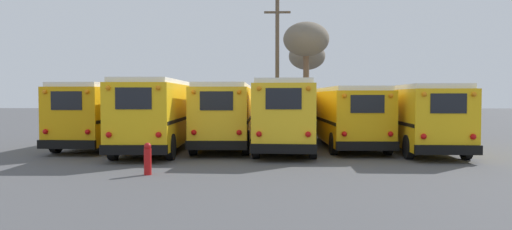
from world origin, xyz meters
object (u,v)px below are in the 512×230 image
Objects in this scene: school_bus_2 at (226,113)px; school_bus_3 at (287,112)px; school_bus_5 at (412,115)px; school_bus_0 at (109,112)px; bare_tree_1 at (307,57)px; school_bus_4 at (345,114)px; utility_pole at (277,62)px; bare_tree_0 at (306,41)px; school_bus_1 at (161,112)px; fire_hydrant at (148,159)px.

school_bus_3 is at bearing -17.36° from school_bus_2.
school_bus_5 is (5.99, 0.41, -0.11)m from school_bus_3.
bare_tree_1 is at bearing 56.04° from school_bus_0.
bare_tree_1 is at bearing 82.95° from school_bus_3.
school_bus_2 is at bearing 176.62° from school_bus_5.
school_bus_0 is 11.99m from school_bus_4.
utility_pole is 1.18× the size of bare_tree_0.
utility_pole reaches higher than school_bus_0.
school_bus_1 reaches higher than school_bus_5.
school_bus_2 is at bearing -106.98° from bare_tree_1.
school_bus_2 reaches higher than school_bus_5.
fire_hydrant is (-4.71, -7.89, -1.24)m from school_bus_3.
bare_tree_0 is (4.79, 11.94, 4.84)m from school_bus_2.
utility_pole is 8.06m from bare_tree_1.
school_bus_3 is 1.08× the size of utility_pole.
school_bus_1 is 5.99m from school_bus_3.
school_bus_4 is 1.15× the size of utility_pole.
school_bus_3 reaches higher than school_bus_2.
school_bus_5 is 1.57× the size of bare_tree_1.
utility_pole is (8.65, 9.08, 3.16)m from school_bus_0.
school_bus_2 is 9.38× the size of fire_hydrant.
school_bus_4 is at bearing 12.40° from school_bus_1.
fire_hydrant is (-7.71, -9.64, -1.09)m from school_bus_4.
school_bus_4 is 12.39m from fire_hydrant.
school_bus_1 is 1.07× the size of school_bus_3.
fire_hydrant is (-6.94, -25.94, -5.24)m from bare_tree_1.
bare_tree_1 reaches higher than school_bus_0.
utility_pole reaches higher than bare_tree_0.
fire_hydrant is (4.27, -9.28, -1.17)m from school_bus_0.
school_bus_4 is at bearing -83.85° from bare_tree_0.
school_bus_0 is 0.95× the size of school_bus_3.
school_bus_0 is 0.89× the size of school_bus_1.
school_bus_0 is 10.28m from fire_hydrant.
school_bus_4 is 1.54× the size of bare_tree_1.
school_bus_1 is 12.48m from utility_pole.
school_bus_2 is at bearing 21.20° from school_bus_1.
school_bus_1 is at bearing -28.30° from school_bus_0.
school_bus_3 is 1.28× the size of bare_tree_0.
fire_hydrant is (-10.70, -8.30, -1.12)m from school_bus_5.
bare_tree_0 reaches higher than school_bus_5.
utility_pole is 19.36m from fire_hydrant.
school_bus_5 is at bearing -77.97° from bare_tree_1.
fire_hydrant is (1.28, -7.67, -1.25)m from school_bus_1.
bare_tree_0 reaches higher than fire_hydrant.
utility_pole reaches higher than fire_hydrant.
fire_hydrant is at bearing -80.54° from school_bus_1.
bare_tree_0 is (1.80, 12.88, 4.79)m from school_bus_3.
school_bus_1 is 9.20m from school_bus_4.
school_bus_3 is 6.01m from school_bus_5.
school_bus_4 is at bearing -69.07° from utility_pole.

